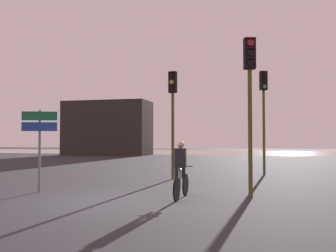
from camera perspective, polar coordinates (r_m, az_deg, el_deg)
ground_plane at (r=10.44m, az=-9.67°, el=-11.21°), size 120.00×120.00×0.00m
water_strip at (r=47.70m, az=9.30°, el=-4.03°), size 80.00×16.00×0.01m
distant_building at (r=40.90m, az=-9.20°, el=-0.33°), size 9.14×4.00×5.76m
traffic_light_far_right at (r=18.25m, az=14.38°, el=3.39°), size 0.39×0.41×4.90m
traffic_light_near_right at (r=11.06m, az=12.36°, el=5.88°), size 0.37×0.39×4.59m
traffic_light_center at (r=15.80m, az=0.72°, el=3.33°), size 0.35×0.36×4.54m
direction_sign_post at (r=12.53m, az=-18.99°, el=-1.35°), size 1.04×0.41×2.60m
cyclist at (r=10.54m, az=1.95°, el=-6.66°), size 0.46×1.71×1.62m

